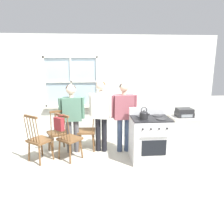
{
  "coord_description": "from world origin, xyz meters",
  "views": [
    {
      "loc": [
        -0.07,
        -4.28,
        2.08
      ],
      "look_at": [
        0.35,
        0.21,
        1.0
      ],
      "focal_mm": 35.0,
      "sensor_mm": 36.0,
      "label": 1
    }
  ],
  "objects": [
    {
      "name": "potted_plant",
      "position": [
        -0.37,
        1.31,
        0.98
      ],
      "size": [
        0.14,
        0.14,
        0.24
      ],
      "color": "#42474C",
      "rests_on": "wall_back"
    },
    {
      "name": "person_teen_center",
      "position": [
        0.13,
        0.5,
        0.99
      ],
      "size": [
        0.54,
        0.31,
        1.63
      ],
      "rotation": [
        0.0,
        0.0,
        -0.29
      ],
      "color": "black",
      "rests_on": "ground_plane"
    },
    {
      "name": "kettle",
      "position": [
        0.95,
        -0.19,
        1.02
      ],
      "size": [
        0.21,
        0.17,
        0.25
      ],
      "color": "black",
      "rests_on": "stove"
    },
    {
      "name": "wall_back",
      "position": [
        0.04,
        1.4,
        1.33
      ],
      "size": [
        6.4,
        0.16,
        2.7
      ],
      "color": "silver",
      "rests_on": "ground_plane"
    },
    {
      "name": "stereo",
      "position": [
        1.88,
        0.06,
        0.99
      ],
      "size": [
        0.34,
        0.29,
        0.18
      ],
      "color": "#232326",
      "rests_on": "side_counter"
    },
    {
      "name": "chair_near_stove",
      "position": [
        -0.86,
        0.55,
        0.45
      ],
      "size": [
        0.55,
        0.54,
        1.02
      ],
      "rotation": [
        0.0,
        0.0,
        -2.72
      ],
      "color": "brown",
      "rests_on": "ground_plane"
    },
    {
      "name": "ground_plane",
      "position": [
        0.0,
        0.0,
        0.0
      ],
      "size": [
        16.0,
        16.0,
        0.0
      ],
      "primitive_type": "plane",
      "color": "#B2AD9E"
    },
    {
      "name": "chair_center_cluster",
      "position": [
        -1.18,
        0.1,
        0.45
      ],
      "size": [
        0.58,
        0.58,
        1.02
      ],
      "rotation": [
        0.0,
        0.0,
        2.45
      ],
      "color": "brown",
      "rests_on": "ground_plane"
    },
    {
      "name": "chair_by_window",
      "position": [
        -0.57,
        0.13,
        0.45
      ],
      "size": [
        0.58,
        0.58,
        1.02
      ],
      "rotation": [
        0.0,
        0.0,
        2.39
      ],
      "color": "brown",
      "rests_on": "ground_plane"
    },
    {
      "name": "person_adult_right",
      "position": [
        0.64,
        0.45,
        0.96
      ],
      "size": [
        0.6,
        0.24,
        1.59
      ],
      "rotation": [
        0.0,
        0.0,
        0.07
      ],
      "color": "#384766",
      "rests_on": "ground_plane"
    },
    {
      "name": "side_counter",
      "position": [
        1.88,
        0.08,
        0.45
      ],
      "size": [
        0.55,
        0.5,
        0.9
      ],
      "color": "beige",
      "rests_on": "ground_plane"
    },
    {
      "name": "handbag",
      "position": [
        -0.73,
        -0.04,
        0.85
      ],
      "size": [
        0.25,
        0.25,
        0.31
      ],
      "color": "maroon",
      "rests_on": "chair_by_window"
    },
    {
      "name": "chair_near_wall",
      "position": [
        -0.19,
        0.65,
        0.45
      ],
      "size": [
        0.42,
        0.44,
        1.02
      ],
      "rotation": [
        0.0,
        0.0,
        -1.61
      ],
      "color": "brown",
      "rests_on": "ground_plane"
    },
    {
      "name": "stove",
      "position": [
        1.13,
        -0.05,
        0.47
      ],
      "size": [
        0.79,
        0.68,
        1.08
      ],
      "color": "silver",
      "rests_on": "ground_plane"
    },
    {
      "name": "person_elderly_left",
      "position": [
        -0.52,
        0.5,
        0.96
      ],
      "size": [
        0.58,
        0.26,
        1.56
      ],
      "rotation": [
        0.0,
        0.0,
        0.12
      ],
      "color": "#4C4C51",
      "rests_on": "ground_plane"
    }
  ]
}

